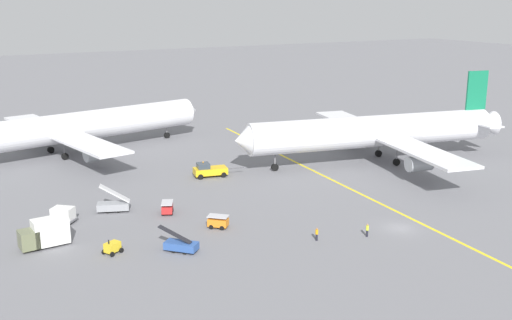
% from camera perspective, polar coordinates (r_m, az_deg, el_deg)
% --- Properties ---
extents(ground_plane, '(600.00, 600.00, 0.00)m').
position_cam_1_polar(ground_plane, '(84.44, 13.26, -6.19)').
color(ground_plane, slate).
extents(taxiway_stripe, '(8.95, 119.74, 0.01)m').
position_cam_1_polar(taxiway_stripe, '(94.25, 11.21, -3.85)').
color(taxiway_stripe, yellow).
rests_on(taxiway_stripe, ground).
extents(airliner_at_gate_left, '(58.27, 45.86, 15.45)m').
position_cam_1_polar(airliner_at_gate_left, '(125.19, -16.78, 2.89)').
color(airliner_at_gate_left, silver).
rests_on(airliner_at_gate_left, ground).
extents(airliner_being_pushed, '(53.00, 50.06, 16.35)m').
position_cam_1_polar(airliner_being_pushed, '(115.44, 10.97, 2.60)').
color(airliner_being_pushed, silver).
rests_on(airliner_being_pushed, ground).
extents(pushback_tug, '(8.96, 3.84, 2.76)m').
position_cam_1_polar(pushback_tug, '(105.55, -4.37, -0.93)').
color(pushback_tug, gold).
rests_on(pushback_tug, ground).
extents(gse_catering_truck_tall, '(6.01, 2.86, 3.50)m').
position_cam_1_polar(gse_catering_truck_tall, '(80.06, -19.06, -6.46)').
color(gse_catering_truck_tall, '#666B4C').
rests_on(gse_catering_truck_tall, ground).
extents(gse_baggage_cart_near_cluster, '(3.07, 3.01, 1.71)m').
position_cam_1_polar(gse_baggage_cart_near_cluster, '(82.19, -3.55, -5.75)').
color(gse_baggage_cart_near_cluster, orange).
rests_on(gse_baggage_cart_near_cluster, ground).
extents(gse_stair_truck_yellow, '(4.94, 3.47, 4.06)m').
position_cam_1_polar(gse_stair_truck_yellow, '(90.51, -13.12, -4.06)').
color(gse_stair_truck_yellow, gray).
rests_on(gse_stair_truck_yellow, ground).
extents(gse_gpu_cart_small, '(2.60, 2.39, 1.90)m').
position_cam_1_polar(gse_gpu_cart_small, '(76.13, -13.22, -7.90)').
color(gse_gpu_cart_small, gold).
rests_on(gse_gpu_cart_small, ground).
extents(gse_baggage_cart_trailing, '(2.57, 3.14, 1.71)m').
position_cam_1_polar(gse_baggage_cart_trailing, '(88.25, -8.25, -4.42)').
color(gse_baggage_cart_trailing, red).
rests_on(gse_baggage_cart_trailing, ground).
extents(gse_belt_loader_portside, '(4.28, 4.44, 3.02)m').
position_cam_1_polar(gse_belt_loader_portside, '(75.26, -7.01, -7.85)').
color(gse_belt_loader_portside, '#2D5199').
rests_on(gse_belt_loader_portside, ground).
extents(gse_container_dolly_flat, '(3.86, 3.77, 2.15)m').
position_cam_1_polar(gse_container_dolly_flat, '(87.89, -17.51, -4.84)').
color(gse_container_dolly_flat, slate).
rests_on(gse_container_dolly_flat, ground).
extents(ground_crew_marshaller_foreground, '(0.44, 0.39, 1.75)m').
position_cam_1_polar(ground_crew_marshaller_foreground, '(80.38, 10.31, -6.41)').
color(ground_crew_marshaller_foreground, black).
rests_on(ground_crew_marshaller_foreground, ground).
extents(ground_crew_wing_walker_right, '(0.36, 0.36, 1.71)m').
position_cam_1_polar(ground_crew_wing_walker_right, '(78.27, 5.67, -6.85)').
color(ground_crew_wing_walker_right, black).
rests_on(ground_crew_wing_walker_right, ground).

